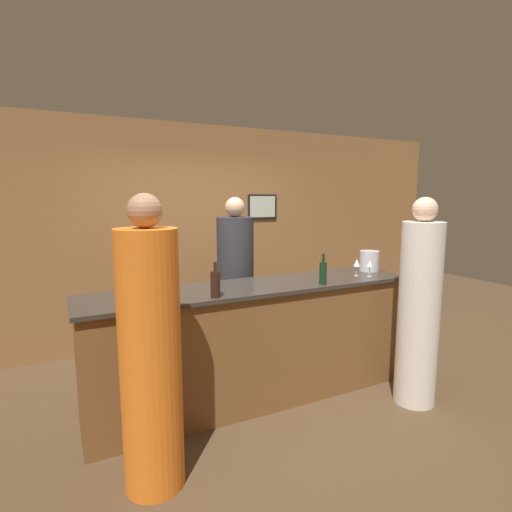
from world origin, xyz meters
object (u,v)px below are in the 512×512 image
Objects in this scene: guest_1 at (419,310)px; ice_bucket at (369,261)px; guest_0 at (151,357)px; wine_bottle_1 at (215,284)px; wine_bottle_0 at (323,272)px; bartender at (236,291)px.

ice_bucket is (0.13, 0.80, 0.33)m from guest_1.
guest_0 is 0.84m from wine_bottle_1.
wine_bottle_0 reaches higher than ice_bucket.
wine_bottle_0 is (1.67, 0.48, 0.32)m from guest_0.
wine_bottle_1 reaches higher than wine_bottle_0.
guest_0 is at bearing 49.81° from bartender.
guest_1 is at bearing -33.01° from wine_bottle_0.
ice_bucket is at bearing 17.66° from guest_0.
bartender is at bearing 128.90° from guest_1.
wine_bottle_0 is (-0.72, 0.47, 0.33)m from guest_1.
guest_0 is 2.39m from guest_1.
guest_1 is (2.39, 0.01, -0.01)m from guest_0.
bartender reaches higher than wine_bottle_0.
wine_bottle_1 is at bearing 58.41° from bartender.
bartender is at bearing 49.81° from guest_0.
guest_1 is at bearing 0.15° from guest_0.
wine_bottle_1 is at bearing 165.41° from guest_1.
bartender is 1.20m from wine_bottle_1.
guest_1 is at bearing -14.59° from wine_bottle_1.
guest_0 is 8.79× the size of ice_bucket.
guest_1 is 0.92m from wine_bottle_0.
bartender is at bearing 114.48° from wine_bottle_0.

